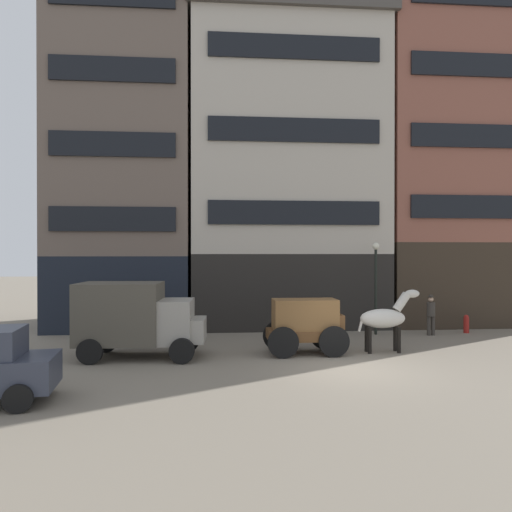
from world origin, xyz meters
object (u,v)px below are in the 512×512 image
at_px(streetlamp_curbside, 376,275).
at_px(fire_hydrant_curbside, 466,324).
at_px(delivery_truck_near, 137,317).
at_px(cargo_wagon, 306,322).
at_px(pedestrian_officer, 431,313).
at_px(draft_horse, 385,318).

relative_size(streetlamp_curbside, fire_hydrant_curbside, 4.96).
xyz_separation_m(delivery_truck_near, streetlamp_curbside, (9.87, 3.84, 1.25)).
height_order(cargo_wagon, streetlamp_curbside, streetlamp_curbside).
relative_size(pedestrian_officer, streetlamp_curbside, 0.44).
relative_size(draft_horse, streetlamp_curbside, 0.57).
distance_m(pedestrian_officer, streetlamp_curbside, 2.94).
bearing_deg(cargo_wagon, delivery_truck_near, -178.59).
bearing_deg(streetlamp_curbside, pedestrian_officer, -10.12).
xyz_separation_m(cargo_wagon, fire_hydrant_curbside, (8.12, 3.72, -0.72)).
bearing_deg(delivery_truck_near, draft_horse, 0.95).
distance_m(draft_horse, streetlamp_curbside, 4.06).
distance_m(delivery_truck_near, fire_hydrant_curbside, 14.68).
xyz_separation_m(pedestrian_officer, streetlamp_curbside, (-2.37, 0.42, 1.69)).
relative_size(cargo_wagon, draft_horse, 1.25).
xyz_separation_m(cargo_wagon, draft_horse, (2.95, 0.00, 0.12)).
xyz_separation_m(delivery_truck_near, fire_hydrant_curbside, (14.13, 3.87, -1.00)).
bearing_deg(delivery_truck_near, pedestrian_officer, 15.61).
distance_m(cargo_wagon, fire_hydrant_curbside, 8.96).
bearing_deg(fire_hydrant_curbside, draft_horse, -144.28).
xyz_separation_m(streetlamp_curbside, fire_hydrant_curbside, (4.25, 0.03, -2.24)).
height_order(streetlamp_curbside, fire_hydrant_curbside, streetlamp_curbside).
distance_m(streetlamp_curbside, fire_hydrant_curbside, 4.81).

